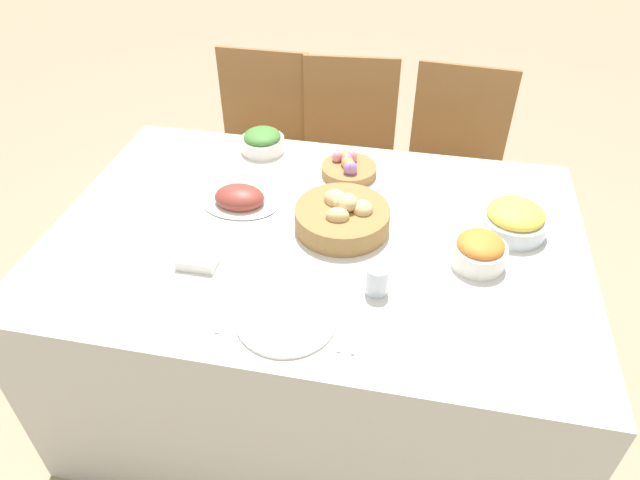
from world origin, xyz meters
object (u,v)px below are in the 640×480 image
egg_basket (349,168)px  dinner_plate (285,319)px  knife (345,328)px  butter_dish (197,261)px  chair_far_center (347,161)px  green_salad_bowl (263,141)px  chair_far_left (260,152)px  bread_basket (343,216)px  fork (227,311)px  carrot_bowl (479,251)px  drinking_cup (377,280)px  spoon (356,330)px  pineapple_bowl (514,219)px  ham_platter (240,199)px  chair_far_right (452,172)px

egg_basket → dinner_plate: (-0.05, -0.73, -0.02)m
knife → butter_dish: bearing=162.8°
chair_far_center → egg_basket: chair_far_center is taller
green_salad_bowl → chair_far_left: bearing=109.7°
bread_basket → fork: size_ratio=1.81×
chair_far_center → carrot_bowl: size_ratio=6.04×
chair_far_left → egg_basket: (0.49, -0.52, 0.29)m
knife → drinking_cup: drinking_cup is taller
egg_basket → spoon: 0.74m
pineapple_bowl → spoon: (-0.41, -0.50, -0.04)m
bread_basket → dinner_plate: (-0.08, -0.42, -0.04)m
knife → bread_basket: bearing=102.4°
chair_far_center → fork: bearing=-101.0°
ham_platter → bread_basket: bearing=-8.7°
chair_far_center → butter_dish: bearing=-109.1°
green_salad_bowl → butter_dish: 0.67m
green_salad_bowl → chair_far_center: bearing=58.2°
bread_basket → ham_platter: (-0.35, 0.05, -0.02)m
spoon → drinking_cup: drinking_cup is taller
egg_basket → drinking_cup: drinking_cup is taller
fork → bread_basket: bearing=62.2°
ham_platter → dinner_plate: bearing=-60.1°
ham_platter → butter_dish: bearing=-95.3°
pineapple_bowl → dinner_plate: size_ratio=0.77×
knife → chair_far_left: bearing=117.6°
bread_basket → pineapple_bowl: (0.52, 0.08, 0.00)m
dinner_plate → knife: (0.16, 0.00, -0.00)m
carrot_bowl → ham_platter: bearing=169.2°
knife → butter_dish: butter_dish is taller
chair_far_right → carrot_bowl: 0.98m
chair_far_left → chair_far_center: size_ratio=1.00×
pineapple_bowl → dinner_plate: bearing=-140.1°
chair_far_right → bread_basket: 0.96m
dinner_plate → chair_far_left: bearing=109.6°
chair_far_right → butter_dish: size_ratio=8.37×
ham_platter → dinner_plate: size_ratio=0.96×
dinner_plate → fork: (-0.16, 0.00, -0.00)m
chair_far_left → ham_platter: 0.85m
fork → butter_dish: size_ratio=1.44×
egg_basket → drinking_cup: 0.60m
fork → drinking_cup: drinking_cup is taller
chair_far_left → fork: (0.29, -1.25, 0.27)m
chair_far_left → fork: bearing=-76.7°
green_salad_bowl → pineapple_bowl: 0.95m
chair_far_right → drinking_cup: (-0.22, -1.10, 0.31)m
chair_far_right → ham_platter: chair_far_right is taller
knife → ham_platter: bearing=134.2°
chair_far_center → green_salad_bowl: chair_far_center is taller
bread_basket → pineapple_bowl: bread_basket is taller
carrot_bowl → knife: 0.47m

